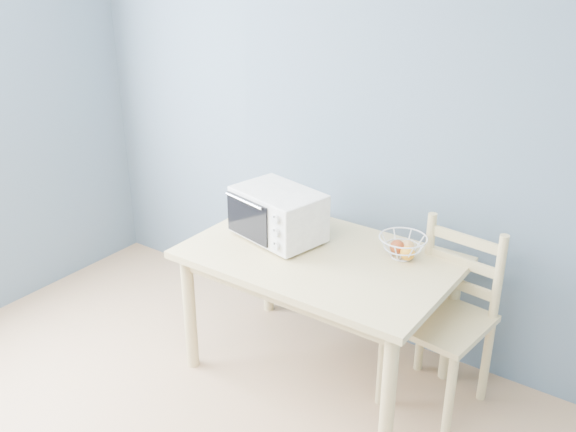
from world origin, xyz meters
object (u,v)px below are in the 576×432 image
Objects in this scene: dining_chair at (443,321)px; dining_table at (319,271)px; fruit_basket at (403,247)px; toaster_oven at (276,213)px.

dining_table is at bearing -158.06° from dining_chair.
fruit_basket is (0.37, 0.23, 0.16)m from dining_table.
dining_table is 1.43× the size of dining_chair.
dining_chair is (0.27, -0.05, -0.33)m from fruit_basket.
toaster_oven is 0.56× the size of dining_chair.
toaster_oven reaches higher than fruit_basket.
dining_chair is at bearing 21.22° from toaster_oven.
dining_chair is at bearing -10.10° from fruit_basket.
dining_table is 0.46m from fruit_basket.
dining_chair reaches higher than fruit_basket.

